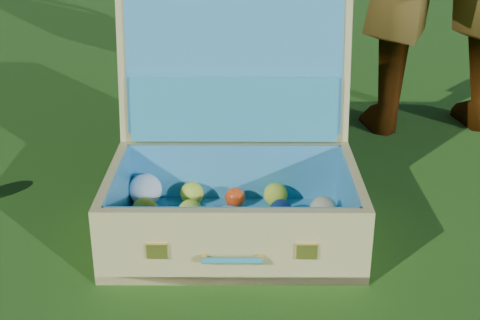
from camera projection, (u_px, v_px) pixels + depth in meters
name	position (u px, v px, depth m)	size (l,w,h in m)	color
ground	(239.00, 242.00, 1.52)	(60.00, 60.00, 0.00)	#215114
suitcase	(230.00, 166.00, 1.54)	(0.64, 0.57, 0.53)	tan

